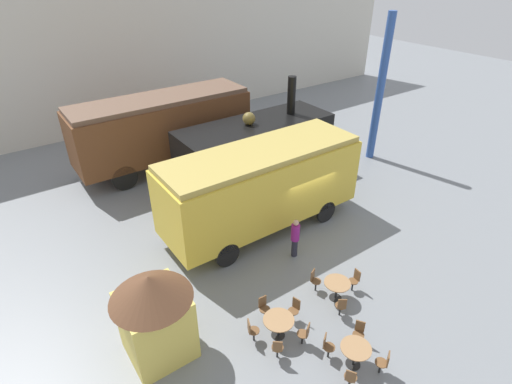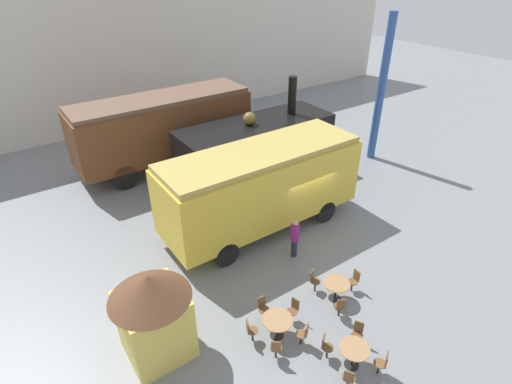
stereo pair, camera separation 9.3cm
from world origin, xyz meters
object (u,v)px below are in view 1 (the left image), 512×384
cafe_table_far (355,351)px  cafe_table_mid (279,322)px  visitor_person (295,237)px  passenger_coach_vintage (261,184)px  ticket_kiosk (154,312)px  steam_locomotive (256,144)px  cafe_chair_0 (341,306)px  cafe_table_near (337,286)px  passenger_coach_wooden (163,125)px

cafe_table_far → cafe_table_mid: bearing=119.0°
cafe_table_mid → visitor_person: (2.94, 2.72, 0.34)m
passenger_coach_vintage → ticket_kiosk: 7.21m
ticket_kiosk → steam_locomotive: bearing=40.1°
passenger_coach_vintage → visitor_person: bearing=-92.1°
cafe_table_far → cafe_chair_0: size_ratio=1.03×
steam_locomotive → cafe_table_near: bearing=-107.9°
steam_locomotive → cafe_table_near: size_ratio=9.01×
passenger_coach_wooden → passenger_coach_vintage: 7.99m
passenger_coach_wooden → steam_locomotive: bearing=-50.4°
passenger_coach_wooden → ticket_kiosk: (-5.42, -11.43, -0.72)m
visitor_person → cafe_table_near: bearing=-96.6°
passenger_coach_wooden → steam_locomotive: 5.28m
passenger_coach_vintage → cafe_table_near: (-0.39, -5.03, -1.58)m
passenger_coach_wooden → cafe_table_mid: (-2.16, -13.07, -1.80)m
cafe_table_near → cafe_table_mid: 2.64m
passenger_coach_vintage → cafe_chair_0: (-0.87, -5.71, -1.66)m
cafe_table_near → steam_locomotive: bearing=72.1°
passenger_coach_vintage → cafe_table_near: size_ratio=9.35×
steam_locomotive → cafe_table_mid: bearing=-121.4°
cafe_table_far → ticket_kiosk: bearing=139.8°
steam_locomotive → cafe_table_far: size_ratio=9.25×
ticket_kiosk → cafe_table_mid: bearing=-26.6°
cafe_table_near → cafe_table_far: size_ratio=1.03×
steam_locomotive → ticket_kiosk: (-8.77, -7.38, -0.27)m
ticket_kiosk → passenger_coach_vintage: bearing=29.0°
ticket_kiosk → visitor_person: bearing=10.0°
passenger_coach_wooden → cafe_chair_0: passenger_coach_wooden is taller
cafe_chair_0 → ticket_kiosk: (-5.42, 2.22, 1.16)m
passenger_coach_vintage → cafe_chair_0: bearing=-98.7°
passenger_coach_vintage → ticket_kiosk: (-6.29, -3.49, -0.50)m
cafe_table_mid → passenger_coach_vintage: bearing=59.4°
cafe_table_near → cafe_table_far: bearing=-123.8°
cafe_table_near → cafe_chair_0: size_ratio=1.06×
passenger_coach_wooden → cafe_table_near: size_ratio=10.43×
cafe_table_near → ticket_kiosk: (-5.90, 1.54, 1.08)m
steam_locomotive → cafe_table_near: (-2.88, -8.92, -1.35)m
cafe_chair_0 → passenger_coach_vintage: bearing=26.5°
ticket_kiosk → cafe_chair_0: bearing=-22.3°
cafe_chair_0 → visitor_person: 3.43m
passenger_coach_wooden → cafe_chair_0: 13.78m
passenger_coach_wooden → visitor_person: size_ratio=5.60×
steam_locomotive → visitor_person: bearing=-112.2°
cafe_table_near → visitor_person: visitor_person is taller
cafe_table_mid → visitor_person: bearing=42.8°
passenger_coach_vintage → cafe_table_far: passenger_coach_vintage is taller
passenger_coach_vintage → cafe_table_mid: 6.16m
passenger_coach_vintage → cafe_table_far: (-1.87, -7.23, -1.57)m
steam_locomotive → passenger_coach_vintage: 4.62m
passenger_coach_vintage → cafe_table_mid: (-3.03, -5.12, -1.57)m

